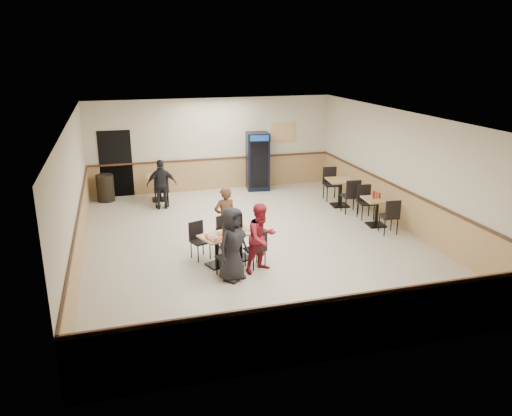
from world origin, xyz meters
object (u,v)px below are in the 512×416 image
object	(u,v)px
diner_man_opposite	(225,218)
pepsi_cooler	(258,161)
main_table	(229,243)
diner_woman_right	(261,238)
side_table_near	(377,208)
trash_bin	(105,188)
lone_diner	(162,184)
side_table_far	(340,188)
diner_woman_left	(233,244)
back_table	(159,184)

from	to	relation	value
diner_man_opposite	pepsi_cooler	bearing A→B (deg)	-123.46
main_table	diner_woman_right	world-z (taller)	diner_woman_right
side_table_near	trash_bin	distance (m)	8.13
lone_diner	diner_man_opposite	bearing A→B (deg)	111.98
pepsi_cooler	side_table_far	bearing A→B (deg)	-45.92
diner_woman_right	diner_man_opposite	size ratio (longest dim) A/B	1.00
diner_woman_right	side_table_near	bearing A→B (deg)	4.04
side_table_far	diner_woman_right	bearing A→B (deg)	-133.57
main_table	pepsi_cooler	xyz separation A→B (m)	(2.27, 5.60, 0.50)
diner_woman_right	diner_man_opposite	bearing A→B (deg)	84.51
diner_woman_left	diner_man_opposite	world-z (taller)	diner_woman_left
main_table	pepsi_cooler	distance (m)	6.07
diner_woman_left	side_table_near	size ratio (longest dim) A/B	2.03
diner_man_opposite	back_table	size ratio (longest dim) A/B	1.87
back_table	pepsi_cooler	distance (m)	3.32
back_table	pepsi_cooler	world-z (taller)	pepsi_cooler
diner_woman_left	pepsi_cooler	bearing A→B (deg)	35.79
main_table	lone_diner	bearing A→B (deg)	82.70
back_table	diner_woman_left	bearing A→B (deg)	-81.66
side_table_near	diner_woman_left	bearing A→B (deg)	-154.36
back_table	trash_bin	size ratio (longest dim) A/B	0.96
diner_woman_left	diner_woman_right	world-z (taller)	diner_woman_left
diner_man_opposite	diner_woman_right	bearing A→B (deg)	98.00
pepsi_cooler	trash_bin	size ratio (longest dim) A/B	2.29
diner_man_opposite	lone_diner	xyz separation A→B (m)	(-1.12, 3.46, -0.01)
diner_woman_left	back_table	size ratio (longest dim) A/B	1.94
side_table_near	back_table	world-z (taller)	back_table
side_table_far	pepsi_cooler	size ratio (longest dim) A/B	0.44
diner_man_opposite	side_table_far	size ratio (longest dim) A/B	1.78
diner_woman_left	side_table_near	world-z (taller)	diner_woman_left
diner_man_opposite	side_table_far	xyz separation A→B (m)	(3.99, 2.27, -0.20)
side_table_near	side_table_far	world-z (taller)	side_table_far
diner_woman_left	back_table	bearing A→B (deg)	64.38
diner_woman_left	diner_man_opposite	xyz separation A→B (m)	(0.23, 1.71, -0.03)
side_table_near	back_table	bearing A→B (deg)	143.21
diner_woman_left	trash_bin	world-z (taller)	diner_woman_left
main_table	back_table	xyz separation A→B (m)	(-1.00, 5.21, 0.08)
diner_woman_right	trash_bin	bearing A→B (deg)	94.69
main_table	trash_bin	distance (m)	6.14
side_table_near	pepsi_cooler	distance (m)	4.81
side_table_far	pepsi_cooler	xyz separation A→B (m)	(-1.84, 2.48, 0.41)
side_table_near	side_table_far	distance (m)	1.88
diner_woman_right	back_table	xyz separation A→B (m)	(-1.56, 5.82, -0.21)
pepsi_cooler	trash_bin	world-z (taller)	pepsi_cooler
diner_woman_right	side_table_far	distance (m)	5.15
diner_woman_right	side_table_far	xyz separation A→B (m)	(3.55, 3.73, -0.20)
lone_diner	pepsi_cooler	world-z (taller)	pepsi_cooler
side_table_near	pepsi_cooler	xyz separation A→B (m)	(-2.02, 4.35, 0.45)
back_table	lone_diner	bearing A→B (deg)	-90.00
diner_man_opposite	side_table_far	distance (m)	4.60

